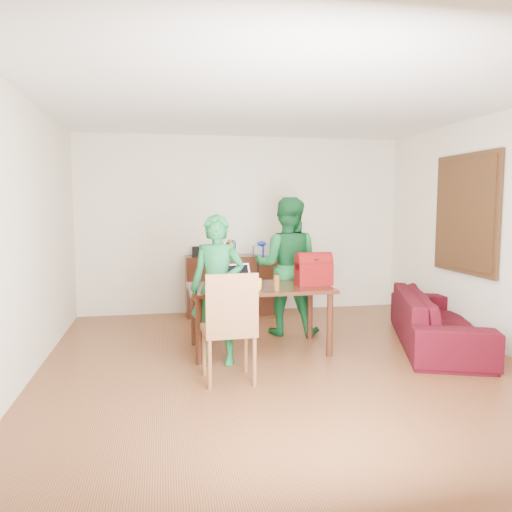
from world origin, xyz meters
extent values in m
cube|color=#482812|center=(0.00, 0.00, -0.05)|extent=(5.00, 5.50, 0.10)
cube|color=white|center=(0.00, 0.00, 2.75)|extent=(5.00, 5.50, 0.10)
cube|color=beige|center=(0.00, 2.80, 1.35)|extent=(5.00, 0.10, 2.70)
cube|color=beige|center=(0.00, -2.80, 1.35)|extent=(5.00, 0.10, 2.70)
cube|color=beige|center=(-2.55, 0.00, 1.35)|extent=(0.10, 5.50, 2.70)
cube|color=beige|center=(2.55, 0.00, 1.35)|extent=(0.10, 5.50, 2.70)
cube|color=#3F2614|center=(2.46, 0.70, 1.55)|extent=(0.04, 1.28, 1.48)
cube|color=#472715|center=(2.43, 0.70, 1.55)|extent=(0.01, 1.18, 1.36)
cube|color=black|center=(-0.20, 2.51, 0.45)|extent=(1.40, 0.45, 0.90)
cube|color=black|center=(-0.70, 2.51, 0.97)|extent=(0.20, 0.14, 0.14)
cube|color=silver|center=(0.25, 2.51, 0.97)|extent=(0.24, 0.22, 0.14)
ellipsoid|color=#1B31B1|center=(0.25, 2.51, 1.08)|extent=(0.14, 0.14, 0.07)
cube|color=black|center=(-0.16, 0.59, 0.73)|extent=(1.60, 0.90, 0.04)
cylinder|color=black|center=(-0.88, 0.22, 0.35)|extent=(0.07, 0.07, 0.71)
cylinder|color=black|center=(0.56, 0.22, 0.35)|extent=(0.07, 0.07, 0.71)
cylinder|color=black|center=(-0.88, 0.95, 0.35)|extent=(0.07, 0.07, 0.71)
cylinder|color=black|center=(0.55, 0.96, 0.35)|extent=(0.07, 0.07, 0.71)
cube|color=brown|center=(-0.64, -0.33, 0.49)|extent=(0.50, 0.48, 0.05)
cube|color=brown|center=(-0.63, -0.53, 0.78)|extent=(0.48, 0.05, 0.54)
imported|color=#166532|center=(-0.68, 0.23, 0.79)|extent=(0.67, 0.56, 1.57)
imported|color=#125124|center=(0.33, 1.27, 0.88)|extent=(1.03, 0.92, 1.76)
cube|color=white|center=(-0.36, 0.55, 0.76)|extent=(0.41, 0.33, 0.02)
cube|color=black|center=(-0.36, 0.55, 0.88)|extent=(0.36, 0.18, 0.22)
cylinder|color=brown|center=(-0.04, 0.27, 0.84)|extent=(0.08, 0.08, 0.19)
cube|color=#670D06|center=(0.47, 0.55, 0.89)|extent=(0.41, 0.24, 0.30)
imported|color=#360710|center=(1.95, 0.40, 0.31)|extent=(1.52, 2.31, 0.63)
camera|label=1|loc=(-1.23, -4.89, 1.68)|focal=35.00mm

